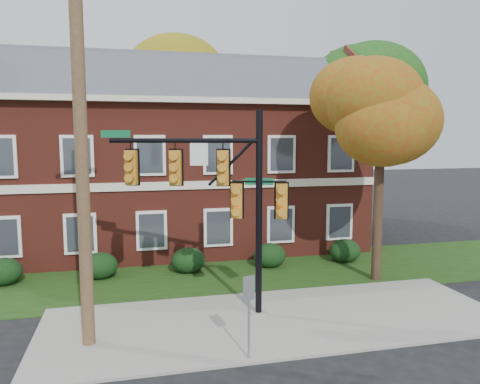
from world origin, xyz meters
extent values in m
plane|color=black|center=(0.00, 0.00, 0.00)|extent=(120.00, 120.00, 0.00)
cube|color=gray|center=(0.00, 1.00, 0.04)|extent=(14.00, 5.00, 0.08)
cube|color=#193811|center=(0.00, 6.00, 0.02)|extent=(30.00, 6.00, 0.04)
cube|color=maroon|center=(-2.00, 12.00, 3.50)|extent=(18.00, 8.00, 7.00)
cube|color=beige|center=(-2.00, 12.00, 7.12)|extent=(18.80, 8.80, 0.24)
cube|color=beige|center=(-2.00, 7.97, 3.50)|extent=(18.00, 0.12, 0.35)
ellipsoid|color=black|center=(-9.00, 6.70, 0.53)|extent=(1.40, 1.26, 1.05)
ellipsoid|color=black|center=(-5.50, 6.70, 0.53)|extent=(1.40, 1.26, 1.05)
ellipsoid|color=black|center=(-2.00, 6.70, 0.53)|extent=(1.40, 1.26, 1.05)
ellipsoid|color=black|center=(1.50, 6.70, 0.53)|extent=(1.40, 1.26, 1.05)
ellipsoid|color=black|center=(5.00, 6.70, 0.53)|extent=(1.40, 1.26, 1.05)
cylinder|color=black|center=(5.00, 4.00, 2.88)|extent=(0.36, 0.36, 5.76)
ellipsoid|color=#A62B0E|center=(5.00, 4.00, 6.48)|extent=(4.25, 4.25, 3.60)
ellipsoid|color=#A62B0E|center=(5.62, 3.62, 7.08)|extent=(3.50, 3.50, 3.00)
cylinder|color=black|center=(9.00, 13.00, 3.52)|extent=(0.36, 0.36, 7.04)
ellipsoid|color=#123E10|center=(9.00, 13.00, 7.92)|extent=(5.95, 5.95, 5.04)
ellipsoid|color=#123E10|center=(9.88, 12.47, 8.52)|extent=(4.90, 4.90, 4.20)
cylinder|color=black|center=(-1.00, 20.00, 3.84)|extent=(0.36, 0.36, 7.68)
ellipsoid|color=#C06D10|center=(-1.00, 20.00, 8.64)|extent=(6.46, 6.46, 5.47)
ellipsoid|color=#C06D10|center=(-0.05, 19.43, 9.24)|extent=(5.32, 5.32, 4.56)
cylinder|color=gray|center=(-0.47, 1.50, 0.07)|extent=(0.51, 0.51, 0.15)
cylinder|color=black|center=(-0.47, 1.50, 3.19)|extent=(0.25, 0.25, 6.37)
cylinder|color=black|center=(-2.65, 2.16, 5.46)|extent=(4.40, 1.47, 0.15)
cylinder|color=black|center=(-0.47, 1.50, 4.23)|extent=(1.59, 0.55, 0.07)
cube|color=#BB791D|center=(-4.21, 2.64, 4.64)|extent=(0.46, 0.38, 1.06)
cube|color=#BB791D|center=(-2.91, 2.24, 4.64)|extent=(0.46, 0.38, 1.06)
cube|color=#BB791D|center=(-1.51, 1.82, 4.64)|extent=(0.46, 0.38, 1.06)
cube|color=silver|center=(-2.21, 2.03, 5.05)|extent=(0.53, 0.19, 0.68)
cube|color=#0C5E34|center=(-4.65, 2.77, 5.66)|extent=(0.88, 0.30, 0.22)
cube|color=#BB791D|center=(-1.12, 1.70, 3.64)|extent=(0.46, 0.38, 1.06)
cube|color=#BB791D|center=(0.19, 1.30, 3.64)|extent=(0.46, 0.38, 1.06)
cube|color=#0C5E34|center=(-0.47, 1.50, 4.23)|extent=(0.84, 0.29, 0.21)
cylinder|color=brown|center=(-5.45, 0.54, 5.08)|extent=(0.39, 0.39, 10.16)
cylinder|color=slate|center=(-1.50, -1.25, 1.09)|extent=(0.07, 0.07, 2.17)
cube|color=slate|center=(-1.50, -1.25, 1.88)|extent=(0.32, 0.12, 0.61)
camera|label=1|loc=(-4.31, -12.02, 5.58)|focal=35.00mm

